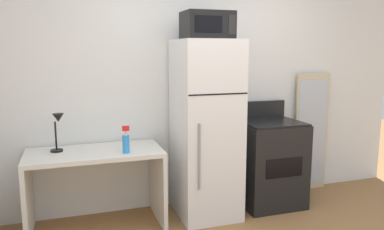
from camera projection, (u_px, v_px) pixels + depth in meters
wall_back_white at (198, 84)px, 4.11m from camera, size 5.00×0.10×2.60m
desk at (95, 174)px, 3.54m from camera, size 1.23×0.61×0.75m
desk_lamp at (58, 126)px, 3.43m from camera, size 0.14×0.12×0.35m
spray_bottle at (126, 142)px, 3.41m from camera, size 0.06×0.06×0.25m
refrigerator at (206, 130)px, 3.80m from camera, size 0.58×0.67×1.77m
microwave at (207, 25)px, 3.61m from camera, size 0.46×0.35×0.26m
oven_range at (269, 162)px, 4.12m from camera, size 0.65×0.61×1.10m
leaning_mirror at (311, 132)px, 4.54m from camera, size 0.44×0.03×1.40m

